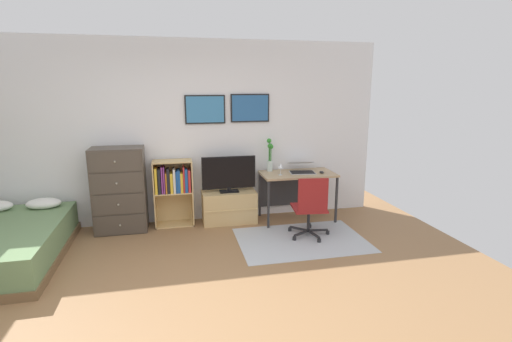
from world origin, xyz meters
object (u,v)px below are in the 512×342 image
at_px(wine_glass, 281,166).
at_px(office_chair, 311,206).
at_px(dresser, 120,190).
at_px(bamboo_vase, 270,155).
at_px(tv_stand, 229,207).
at_px(bed, 0,245).
at_px(television, 229,174).
at_px(computer_mouse, 322,172).
at_px(bookshelf, 173,186).
at_px(laptop, 301,168).
at_px(desk, 296,180).

bearing_deg(wine_glass, office_chair, -71.02).
bearing_deg(dresser, bamboo_vase, 3.27).
relative_size(office_chair, wine_glass, 4.78).
height_order(tv_stand, wine_glass, wine_glass).
relative_size(bed, office_chair, 2.31).
height_order(television, computer_mouse, television).
bearing_deg(bamboo_vase, computer_mouse, -23.34).
height_order(bookshelf, laptop, bookshelf).
relative_size(computer_mouse, bamboo_vase, 0.20).
bearing_deg(wine_glass, bookshelf, 171.75).
distance_m(laptop, computer_mouse, 0.31).
xyz_separation_m(bed, tv_stand, (2.81, 0.78, 0.02)).
height_order(desk, computer_mouse, computer_mouse).
height_order(computer_mouse, bamboo_vase, bamboo_vase).
bearing_deg(office_chair, desk, 92.50).
distance_m(bed, television, 2.96).
distance_m(tv_stand, television, 0.51).
relative_size(tv_stand, office_chair, 0.94).
xyz_separation_m(dresser, laptop, (2.68, -0.04, 0.20)).
bearing_deg(television, office_chair, -40.31).
relative_size(bamboo_vase, wine_glass, 2.84).
relative_size(bed, desk, 1.78).
distance_m(tv_stand, bamboo_vase, 1.01).
relative_size(bed, laptop, 4.36).
xyz_separation_m(bed, dresser, (1.26, 0.77, 0.38)).
bearing_deg(bed, office_chair, -2.08).
xyz_separation_m(tv_stand, office_chair, (0.98, -0.85, 0.22)).
xyz_separation_m(bookshelf, office_chair, (1.80, -0.90, -0.14)).
relative_size(tv_stand, television, 1.00).
relative_size(tv_stand, computer_mouse, 7.73).
xyz_separation_m(television, desk, (1.04, -0.01, -0.14)).
bearing_deg(bed, bookshelf, 21.46).
distance_m(bed, tv_stand, 2.92).
xyz_separation_m(bookshelf, computer_mouse, (2.21, -0.25, 0.16)).
bearing_deg(computer_mouse, dresser, 176.33).
distance_m(dresser, office_chair, 2.68).
distance_m(bookshelf, computer_mouse, 2.23).
distance_m(bed, desk, 3.95).
height_order(tv_stand, computer_mouse, computer_mouse).
relative_size(bed, dresser, 1.65).
xyz_separation_m(dresser, wine_glass, (2.31, -0.17, 0.27)).
bearing_deg(office_chair, laptop, 86.84).
xyz_separation_m(tv_stand, wine_glass, (0.75, -0.18, 0.63)).
xyz_separation_m(television, laptop, (1.12, -0.03, 0.06)).
height_order(bed, desk, desk).
bearing_deg(television, bamboo_vase, 11.44).
distance_m(computer_mouse, bamboo_vase, 0.83).
bearing_deg(tv_stand, bamboo_vase, 9.58).
bearing_deg(desk, computer_mouse, -26.84).
bearing_deg(bookshelf, computer_mouse, -6.38).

